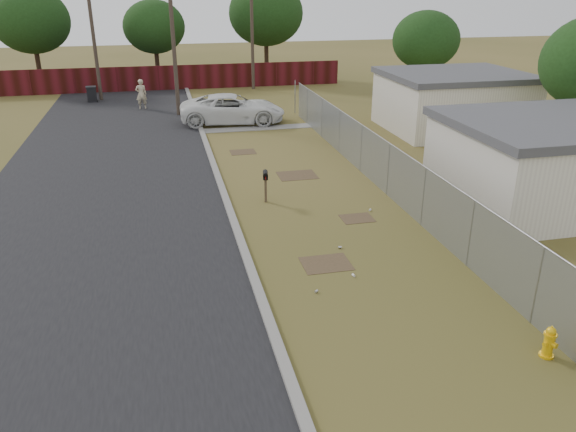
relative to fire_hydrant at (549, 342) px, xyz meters
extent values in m
plane|color=brown|center=(-2.63, 10.24, -0.36)|extent=(120.00, 120.00, 0.00)
cube|color=black|center=(-10.13, 18.24, -0.35)|extent=(9.00, 60.00, 0.02)
cube|color=gray|center=(-5.63, 18.24, -0.30)|extent=(0.25, 60.00, 0.12)
cube|color=gray|center=(-2.63, 21.74, -0.35)|extent=(6.20, 1.00, 0.03)
cylinder|color=gray|center=(0.47, 1.24, 0.64)|extent=(0.06, 0.06, 2.00)
cylinder|color=gray|center=(0.47, 4.24, 0.64)|extent=(0.06, 0.06, 2.00)
cylinder|color=gray|center=(0.47, 7.24, 0.64)|extent=(0.06, 0.06, 2.00)
cylinder|color=gray|center=(0.47, 10.24, 0.64)|extent=(0.06, 0.06, 2.00)
cylinder|color=gray|center=(0.47, 13.24, 0.64)|extent=(0.06, 0.06, 2.00)
cylinder|color=gray|center=(0.47, 16.24, 0.64)|extent=(0.06, 0.06, 2.00)
cylinder|color=gray|center=(0.47, 19.24, 0.64)|extent=(0.06, 0.06, 2.00)
cylinder|color=gray|center=(0.47, 22.24, 0.64)|extent=(0.06, 0.06, 2.00)
cylinder|color=gray|center=(0.47, 25.24, 0.64)|extent=(0.06, 0.06, 2.00)
cylinder|color=gray|center=(0.47, 11.24, 1.64)|extent=(0.04, 26.00, 0.04)
cube|color=slate|center=(0.47, 11.24, 0.64)|extent=(0.01, 26.00, 2.00)
cube|color=black|center=(0.53, 11.24, -0.06)|extent=(0.03, 26.00, 0.60)
cube|color=#4F1017|center=(-8.63, 35.24, 0.54)|extent=(30.00, 0.12, 1.80)
cylinder|color=#47392F|center=(-6.63, 26.24, 4.14)|extent=(0.24, 0.24, 9.00)
cylinder|color=#47392F|center=(-11.63, 32.24, 4.14)|extent=(0.24, 0.24, 9.00)
cylinder|color=#47392F|center=(-0.63, 34.24, 4.14)|extent=(0.24, 0.24, 9.00)
cube|color=white|center=(6.37, 8.24, 1.04)|extent=(8.00, 6.00, 2.80)
cube|color=#47474C|center=(6.37, 8.24, 2.59)|extent=(8.32, 6.24, 0.30)
cube|color=white|center=(7.87, 19.24, 1.04)|extent=(7.00, 6.00, 2.80)
cube|color=#47474C|center=(7.87, 19.24, 2.59)|extent=(7.28, 6.24, 0.30)
cylinder|color=#382519|center=(-16.63, 39.24, 1.29)|extent=(0.36, 0.36, 3.30)
ellipsoid|color=black|center=(-16.63, 39.24, 4.51)|extent=(5.70, 5.70, 4.84)
cylinder|color=#382519|center=(-7.63, 40.24, 1.07)|extent=(0.36, 0.36, 2.86)
ellipsoid|color=black|center=(-7.63, 40.24, 3.86)|extent=(4.94, 4.94, 4.20)
cylinder|color=#382519|center=(1.37, 39.24, 1.40)|extent=(0.36, 0.36, 3.52)
ellipsoid|color=black|center=(1.37, 39.24, 4.84)|extent=(6.08, 6.08, 5.17)
cylinder|color=#382519|center=(10.37, 28.24, 0.96)|extent=(0.36, 0.36, 2.64)
ellipsoid|color=black|center=(10.37, 28.24, 3.54)|extent=(4.56, 4.56, 3.88)
cylinder|color=#E6AD0C|center=(0.00, 0.00, -0.33)|extent=(0.40, 0.40, 0.05)
cylinder|color=#E6AD0C|center=(0.00, 0.00, -0.06)|extent=(0.28, 0.28, 0.53)
cylinder|color=#E6AD0C|center=(0.00, 0.00, 0.20)|extent=(0.36, 0.36, 0.05)
sphere|color=#E6AD0C|center=(0.00, 0.00, 0.27)|extent=(0.27, 0.27, 0.21)
cylinder|color=#E6AD0C|center=(0.00, 0.00, 0.38)|extent=(0.05, 0.05, 0.05)
cylinder|color=#E6AD0C|center=(-0.12, -0.04, 0.00)|extent=(0.12, 0.13, 0.10)
cylinder|color=#E6AD0C|center=(0.12, 0.05, 0.00)|extent=(0.12, 0.13, 0.10)
cylinder|color=#E6AD0C|center=(0.04, -0.11, 0.00)|extent=(0.16, 0.15, 0.13)
cube|color=#4E412D|center=(-4.20, 10.51, 0.13)|extent=(0.10, 0.10, 0.98)
cube|color=black|center=(-4.20, 10.51, 0.65)|extent=(0.25, 0.49, 0.18)
cylinder|color=black|center=(-4.20, 10.51, 0.74)|extent=(0.25, 0.49, 0.18)
cube|color=#A60D0B|center=(-4.24, 10.26, 0.65)|extent=(0.03, 0.04, 0.10)
imported|color=white|center=(-3.67, 23.35, 0.46)|extent=(6.22, 3.44, 1.65)
imported|color=#C2B18E|center=(-8.82, 28.55, 0.58)|extent=(0.74, 0.53, 1.89)
cube|color=black|center=(-12.17, 31.73, 0.13)|extent=(0.68, 0.68, 0.97)
cube|color=black|center=(-12.17, 31.73, 0.63)|extent=(0.75, 0.75, 0.08)
cylinder|color=black|center=(-11.83, 31.47, -0.26)|extent=(0.08, 0.21, 0.20)
cylinder|color=silver|center=(-2.91, 4.34, -0.32)|extent=(0.08, 0.11, 0.07)
cylinder|color=#B6B6BB|center=(-2.73, 6.12, -0.32)|extent=(0.11, 0.09, 0.07)
cylinder|color=silver|center=(-0.75, 8.80, -0.32)|extent=(0.12, 0.12, 0.07)
cylinder|color=#B6B6BB|center=(-4.15, 3.73, -0.32)|extent=(0.12, 0.12, 0.07)
camera|label=1|loc=(-7.73, -8.57, 7.14)|focal=35.00mm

